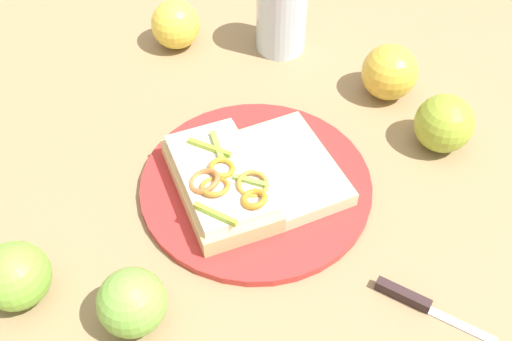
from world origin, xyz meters
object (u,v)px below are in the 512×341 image
object	(u,v)px
plate	(256,185)
drinking_glass	(281,15)
apple_2	(16,276)
apple_1	(176,24)
sandwich	(221,183)
knife	(417,302)
bread_slice_side	(290,166)
apple_4	(444,123)
apple_5	(390,72)
apple_3	(132,302)

from	to	relation	value
plate	drinking_glass	distance (m)	0.29
apple_2	apple_1	bearing A→B (deg)	-124.61
sandwich	apple_1	distance (m)	0.31
plate	knife	distance (m)	0.23
sandwich	knife	bearing A→B (deg)	-146.14
bread_slice_side	drinking_glass	xyz separation A→B (m)	(-0.08, -0.25, 0.04)
plate	apple_2	bearing A→B (deg)	12.55
plate	apple_4	size ratio (longest dim) A/B	3.76
apple_5	drinking_glass	size ratio (longest dim) A/B	0.67
apple_5	knife	xyz separation A→B (m)	(0.12, 0.31, -0.03)
plate	drinking_glass	xyz separation A→B (m)	(-0.12, -0.25, 0.05)
drinking_glass	apple_1	bearing A→B (deg)	-20.59
bread_slice_side	apple_5	distance (m)	0.21
plate	drinking_glass	size ratio (longest dim) A/B	2.45
sandwich	drinking_glass	bearing A→B (deg)	-36.36
apple_1	bread_slice_side	bearing A→B (deg)	102.21
bread_slice_side	apple_1	distance (m)	0.31
apple_5	drinking_glass	bearing A→B (deg)	-55.38
plate	sandwich	xyz separation A→B (m)	(0.04, 0.00, 0.02)
apple_1	knife	xyz separation A→B (m)	(-0.13, 0.51, -0.03)
apple_2	plate	bearing A→B (deg)	-167.45
apple_2	apple_4	distance (m)	0.52
apple_1	apple_4	distance (m)	0.41
apple_2	apple_5	xyz separation A→B (m)	(-0.50, -0.17, 0.00)
plate	bread_slice_side	distance (m)	0.05
bread_slice_side	knife	bearing A→B (deg)	-168.90
apple_1	sandwich	bearing A→B (deg)	85.86
apple_3	apple_5	size ratio (longest dim) A/B	0.91
plate	bread_slice_side	world-z (taller)	bread_slice_side
plate	apple_2	xyz separation A→B (m)	(0.28, 0.06, 0.03)
sandwich	bread_slice_side	size ratio (longest dim) A/B	1.12
apple_3	apple_5	world-z (taller)	apple_5
apple_1	knife	world-z (taller)	apple_1
apple_5	bread_slice_side	bearing A→B (deg)	29.43
apple_3	drinking_glass	bearing A→B (deg)	-127.76
bread_slice_side	apple_2	size ratio (longest dim) A/B	2.15
bread_slice_side	apple_4	world-z (taller)	apple_4
plate	apple_2	world-z (taller)	apple_2
apple_3	apple_5	xyz separation A→B (m)	(-0.40, -0.23, 0.00)
plate	sandwich	bearing A→B (deg)	4.77
plate	apple_5	size ratio (longest dim) A/B	3.65
apple_2	knife	size ratio (longest dim) A/B	0.68
sandwich	apple_1	bearing A→B (deg)	-7.21
plate	apple_5	world-z (taller)	apple_5
apple_2	apple_5	size ratio (longest dim) A/B	0.93
plate	knife	world-z (taller)	knife
knife	bread_slice_side	bearing A→B (deg)	155.78
apple_4	bread_slice_side	bearing A→B (deg)	-2.34
apple_1	knife	distance (m)	0.53
apple_4	drinking_glass	world-z (taller)	drinking_glass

